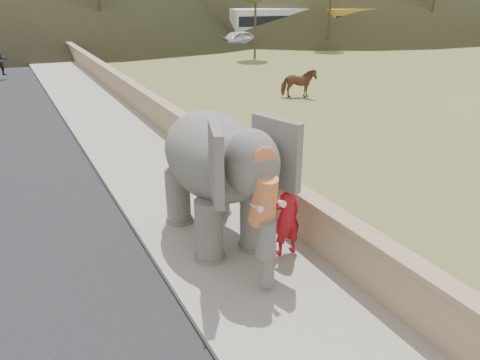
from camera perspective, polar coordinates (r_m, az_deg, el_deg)
name	(u,v)px	position (r m, az deg, el deg)	size (l,w,h in m)	color
ground	(315,347)	(7.82, 9.13, -19.49)	(160.00, 160.00, 0.00)	olive
walkway	(136,153)	(15.84, -12.55, 3.25)	(3.00, 120.00, 0.15)	#9E9687
parapet	(182,132)	(16.15, -7.04, 5.79)	(0.30, 120.00, 1.10)	tan
cow	(299,83)	(23.64, 7.15, 11.61)	(0.77, 1.68, 1.42)	brown
distant_car	(243,39)	(43.58, 0.40, 16.85)	(1.70, 4.23, 1.44)	silver
bus_white	(288,26)	(47.20, 5.93, 18.20)	(2.50, 11.00, 3.10)	silver
bus_orange	(376,25)	(49.69, 16.25, 17.69)	(2.50, 11.00, 3.10)	gold
elephant_and_man	(214,174)	(9.76, -3.16, 0.74)	(2.27, 3.97, 2.86)	slate
trees	(50,5)	(32.95, -22.16, 19.18)	(48.67, 42.61, 9.61)	#473828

